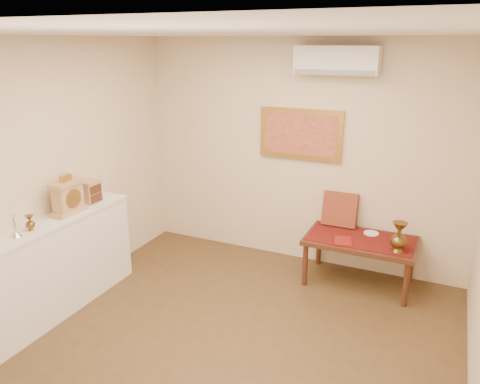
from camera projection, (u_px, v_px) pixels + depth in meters
The scene contains 17 objects.
floor at pixel (216, 359), 4.08m from camera, with size 4.50×4.50×0.00m, color brown.
ceiling at pixel (210, 33), 3.24m from camera, with size 4.50×4.50×0.00m, color white.
wall_back at pixel (300, 154), 5.61m from camera, with size 4.00×0.02×2.70m, color beige.
wall_left at pixel (27, 184), 4.45m from camera, with size 0.02×4.50×2.70m, color beige.
candlestick at pixel (14, 226), 4.15m from camera, with size 0.10×0.10×0.21m, color silver, non-canonical shape.
brass_urn_small at pixel (30, 221), 4.29m from camera, with size 0.09×0.09×0.19m, color brown, non-canonical shape.
table_cloth at pixel (361, 238), 5.20m from camera, with size 1.14×0.59×0.01m, color #601410.
brass_urn_tall at pixel (399, 234), 4.81m from camera, with size 0.17×0.17×0.39m, color brown, non-canonical shape.
plate at pixel (371, 233), 5.31m from camera, with size 0.17×0.17×0.01m, color white.
menu at pixel (343, 241), 5.11m from camera, with size 0.18×0.25×0.01m, color maroon.
cushion at pixel (340, 209), 5.50m from camera, with size 0.40×0.10×0.40m, color maroon.
display_ledge at pixel (52, 268), 4.65m from camera, with size 0.37×2.02×0.98m.
mantel_clock at pixel (68, 197), 4.68m from camera, with size 0.17×0.36×0.41m.
wooden_chest at pixel (91, 192), 5.02m from camera, with size 0.16×0.21×0.24m.
low_table at pixel (360, 244), 5.22m from camera, with size 1.20×0.70×0.55m.
painting at pixel (301, 134), 5.51m from camera, with size 1.00×0.06×0.60m.
ac_unit at pixel (337, 60), 4.99m from camera, with size 0.90×0.25×0.30m.
Camera 1 is at (1.62, -3.03, 2.65)m, focal length 35.00 mm.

